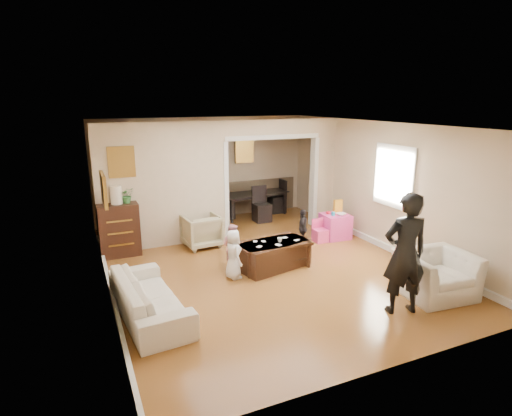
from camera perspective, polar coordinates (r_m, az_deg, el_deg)
name	(u,v)px	position (r m, az deg, el deg)	size (l,w,h in m)	color
floor	(260,264)	(8.01, 0.58, -7.62)	(7.00, 7.00, 0.00)	#A9632B
partition_left	(164,185)	(8.89, -12.40, 3.04)	(2.75, 0.18, 2.60)	beige
partition_right	(322,172)	(10.34, 9.02, 4.82)	(0.55, 0.18, 2.60)	beige
partition_header	(272,127)	(9.53, 2.19, 10.98)	(2.22, 0.18, 0.35)	beige
window_pane	(394,176)	(8.73, 18.34, 4.11)	(0.03, 0.95, 1.10)	white
framed_art_partition	(121,162)	(8.57, -17.89, 6.00)	(0.45, 0.03, 0.55)	brown
framed_art_sofa_wall	(104,190)	(6.28, -20.08, 2.38)	(0.03, 0.55, 0.40)	brown
framed_art_alcove	(244,151)	(11.09, -1.60, 7.74)	(0.45, 0.03, 0.55)	brown
sofa	(149,297)	(6.31, -14.37, -11.66)	(1.98, 0.77, 0.58)	silver
armchair_back	(201,231)	(8.91, -7.45, -3.08)	(0.73, 0.75, 0.68)	tan
armchair_front	(436,274)	(7.26, 23.32, -8.33)	(1.08, 0.94, 0.70)	silver
dresser	(119,230)	(8.71, -18.17, -2.84)	(0.77, 0.43, 1.06)	#32190F
table_lamp	(116,195)	(8.53, -18.55, 1.71)	(0.22, 0.22, 0.36)	#F2E2C6
potted_plant	(127,195)	(8.55, -17.20, 1.67)	(0.28, 0.24, 0.31)	#357132
coffee_table	(274,255)	(7.78, 2.41, -6.37)	(1.31, 0.66, 0.49)	#3A1D12
coffee_cup	(280,240)	(7.68, 3.27, -4.38)	(0.09, 0.09, 0.08)	silver
play_table	(335,226)	(9.55, 10.74, -2.43)	(0.57, 0.57, 0.54)	#DF3A94
cereal_box	(338,206)	(9.58, 11.12, 0.23)	(0.20, 0.07, 0.30)	yellow
cyan_cup	(333,214)	(9.37, 10.50, -0.77)	(0.08, 0.08, 0.08)	#2AADD6
toy_block	(328,213)	(9.49, 9.82, -0.62)	(0.08, 0.06, 0.05)	red
play_bowl	(341,214)	(9.40, 11.49, -0.85)	(0.21, 0.21, 0.05)	white
dining_table	(252,204)	(11.19, -0.57, 0.61)	(1.81, 1.01, 0.64)	black
adult_person	(405,254)	(6.35, 19.66, -5.91)	(0.66, 0.43, 1.80)	black
child_kneel_a	(233,254)	(7.27, -3.11, -6.32)	(0.43, 0.28, 0.88)	white
child_kneel_b	(232,246)	(7.72, -3.25, -5.20)	(0.41, 0.32, 0.84)	#CB7F86
child_toddler	(303,228)	(8.83, 6.39, -2.75)	(0.48, 0.20, 0.82)	black
craft_papers	(275,242)	(7.71, 2.56, -4.61)	(0.90, 0.47, 0.00)	white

